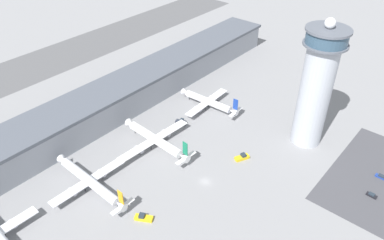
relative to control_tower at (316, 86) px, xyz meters
name	(u,v)px	position (x,y,z in m)	size (l,w,h in m)	color
ground_plane	(205,182)	(-54.55, 19.25, -30.55)	(1000.00, 1000.00, 0.00)	gray
terminal_building	(100,108)	(-54.55, 89.25, -22.10)	(270.68, 25.00, 16.71)	#9399A3
runway_strip	(19,72)	(-54.55, 173.92, -30.54)	(406.03, 44.00, 0.01)	#515154
control_tower	(316,86)	(0.00, 0.00, 0.00)	(18.96, 18.96, 61.81)	#ADB2BC
parking_lot_surface	(381,179)	(-3.82, -37.99, -30.54)	(64.00, 40.00, 0.01)	#424247
airplane_gate_bravo	(90,181)	(-88.69, 53.47, -26.56)	(35.57, 43.97, 12.23)	silver
airplane_gate_charlie	(155,140)	(-51.30, 52.23, -26.27)	(41.55, 42.02, 13.19)	white
airplane_gate_delta	(208,102)	(-8.10, 54.26, -26.63)	(34.11, 36.98, 12.01)	white
service_truck_catering	(143,218)	(-85.89, 24.60, -29.68)	(5.69, 7.39, 2.50)	black
service_truck_fuel	(181,122)	(-29.29, 55.63, -29.50)	(4.10, 6.09, 3.00)	black
service_truck_baggage	(242,157)	(-31.97, 15.52, -29.60)	(7.23, 5.24, 2.73)	black
car_blue_compact	(372,195)	(-16.93, -38.18, -30.02)	(2.00, 4.37, 1.36)	black
car_green_van	(381,177)	(-3.29, -37.57, -29.98)	(1.83, 4.75, 1.47)	black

